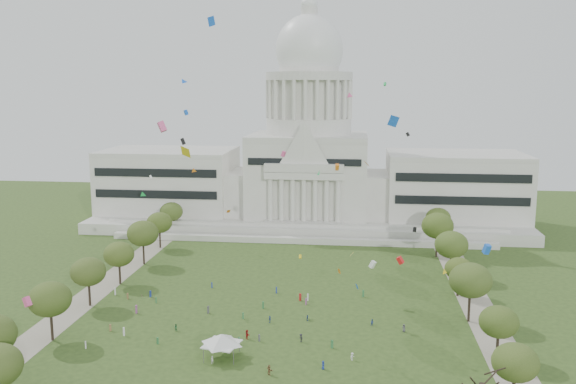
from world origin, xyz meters
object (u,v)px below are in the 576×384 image
(person_0, at_px, (404,328))
(event_tent, at_px, (222,339))
(big_bare_tree, at_px, (482,379))
(capitol, at_px, (308,166))

(person_0, bearing_deg, event_tent, -124.16)
(event_tent, bearing_deg, big_bare_tree, -25.06)
(big_bare_tree, xyz_separation_m, person_0, (-8.75, 37.77, -7.81))
(big_bare_tree, xyz_separation_m, event_tent, (-45.07, 21.07, -4.86))
(big_bare_tree, distance_m, person_0, 39.55)
(big_bare_tree, relative_size, person_0, 7.41)
(capitol, xyz_separation_m, person_0, (29.25, -103.82, -21.43))
(capitol, relative_size, big_bare_tree, 12.50)
(capitol, height_order, event_tent, capitol)
(event_tent, xyz_separation_m, person_0, (36.32, 16.69, -2.95))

